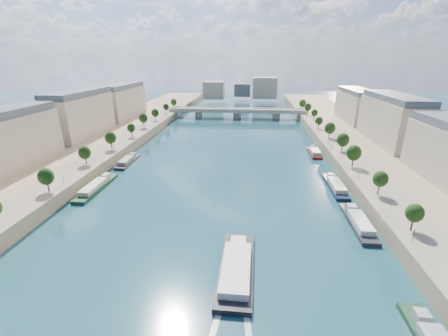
# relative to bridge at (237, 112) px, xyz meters

# --- Properties ---
(ground) EXTENTS (700.00, 700.00, 0.00)m
(ground) POSITION_rel_bridge_xyz_m (0.00, -126.05, -5.08)
(ground) COLOR #0D2A3C
(ground) RESTS_ON ground
(quay_left) EXTENTS (44.00, 520.00, 5.00)m
(quay_left) POSITION_rel_bridge_xyz_m (-72.00, -126.05, -2.58)
(quay_left) COLOR #9E8460
(quay_left) RESTS_ON ground
(quay_right) EXTENTS (44.00, 520.00, 5.00)m
(quay_right) POSITION_rel_bridge_xyz_m (72.00, -126.05, -2.58)
(quay_right) COLOR #9E8460
(quay_right) RESTS_ON ground
(pave_left) EXTENTS (14.00, 520.00, 0.10)m
(pave_left) POSITION_rel_bridge_xyz_m (-57.00, -126.05, -0.03)
(pave_left) COLOR gray
(pave_left) RESTS_ON quay_left
(pave_right) EXTENTS (14.00, 520.00, 0.10)m
(pave_right) POSITION_rel_bridge_xyz_m (57.00, -126.05, -0.03)
(pave_right) COLOR gray
(pave_right) RESTS_ON quay_right
(trees_left) EXTENTS (4.80, 268.80, 8.26)m
(trees_left) POSITION_rel_bridge_xyz_m (-55.00, -124.05, 5.39)
(trees_left) COLOR #382B1E
(trees_left) RESTS_ON ground
(trees_right) EXTENTS (4.80, 268.80, 8.26)m
(trees_right) POSITION_rel_bridge_xyz_m (55.00, -116.05, 5.39)
(trees_right) COLOR #382B1E
(trees_right) RESTS_ON ground
(lamps_left) EXTENTS (0.36, 200.36, 4.28)m
(lamps_left) POSITION_rel_bridge_xyz_m (-52.50, -136.05, 2.70)
(lamps_left) COLOR black
(lamps_left) RESTS_ON ground
(lamps_right) EXTENTS (0.36, 200.36, 4.28)m
(lamps_right) POSITION_rel_bridge_xyz_m (52.50, -121.05, 2.70)
(lamps_right) COLOR black
(lamps_right) RESTS_ON ground
(buildings_left) EXTENTS (16.00, 226.00, 23.20)m
(buildings_left) POSITION_rel_bridge_xyz_m (-85.00, -114.05, 11.37)
(buildings_left) COLOR #BAAB8F
(buildings_left) RESTS_ON ground
(buildings_right) EXTENTS (16.00, 226.00, 23.20)m
(buildings_right) POSITION_rel_bridge_xyz_m (85.00, -114.05, 11.37)
(buildings_right) COLOR #BAAB8F
(buildings_right) RESTS_ON ground
(skyline) EXTENTS (79.00, 42.00, 22.00)m
(skyline) POSITION_rel_bridge_xyz_m (3.19, 93.47, 9.57)
(skyline) COLOR #BAAB8F
(skyline) RESTS_ON ground
(bridge) EXTENTS (112.00, 12.00, 8.15)m
(bridge) POSITION_rel_bridge_xyz_m (0.00, 0.00, 0.00)
(bridge) COLOR #C1B79E
(bridge) RESTS_ON ground
(tour_barge) EXTENTS (8.05, 27.39, 3.75)m
(tour_barge) POSITION_rel_bridge_xyz_m (10.30, -189.53, -4.06)
(tour_barge) COLOR black
(tour_barge) RESTS_ON ground
(wake) EXTENTS (10.76, 25.97, 0.04)m
(wake) POSITION_rel_bridge_xyz_m (10.30, -206.14, -5.06)
(wake) COLOR silver
(wake) RESTS_ON ground
(moored_barges_left) EXTENTS (5.00, 156.00, 3.60)m
(moored_barges_left) POSITION_rel_bridge_xyz_m (-45.50, -184.30, -4.24)
(moored_barges_left) COLOR #171C34
(moored_barges_left) RESTS_ON ground
(moored_barges_right) EXTENTS (5.00, 162.42, 3.60)m
(moored_barges_right) POSITION_rel_bridge_xyz_m (45.50, -172.40, -4.24)
(moored_barges_right) COLOR black
(moored_barges_right) RESTS_ON ground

